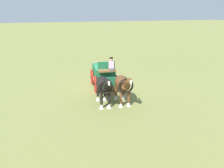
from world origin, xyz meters
TOP-DOWN VIEW (x-y plane):
  - ground_plane at (0.00, 0.00)m, footprint 220.00×220.00m
  - show_wagon at (0.15, -0.01)m, footprint 5.66×2.07m
  - draft_horse_near at (3.70, 0.25)m, footprint 3.04×1.18m
  - draft_horse_off at (3.56, -1.05)m, footprint 3.10×1.12m

SIDE VIEW (x-z plane):
  - ground_plane at x=0.00m, z-range 0.00..0.00m
  - show_wagon at x=0.15m, z-range -0.19..2.58m
  - draft_horse_near at x=3.70m, z-range 0.24..2.44m
  - draft_horse_off at x=3.56m, z-range 0.24..2.47m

